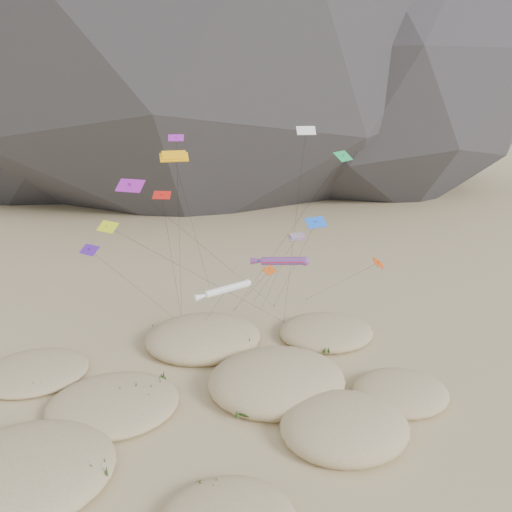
{
  "coord_description": "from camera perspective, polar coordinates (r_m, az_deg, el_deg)",
  "views": [
    {
      "loc": [
        -5.83,
        -39.98,
        31.57
      ],
      "look_at": [
        3.0,
        12.0,
        12.76
      ],
      "focal_mm": 35.0,
      "sensor_mm": 36.0,
      "label": 1
    }
  ],
  "objects": [
    {
      "name": "white_tube_kite",
      "position": [
        51.05,
        -3.58,
        -3.86
      ],
      "size": [
        6.07,
        15.22,
        11.88
      ],
      "color": "white",
      "rests_on": "ground"
    },
    {
      "name": "multi_parafoil",
      "position": [
        54.53,
        4.62,
        2.03
      ],
      "size": [
        3.01,
        17.94,
        15.78
      ],
      "color": "#FF561A",
      "rests_on": "ground"
    },
    {
      "name": "delta_kites",
      "position": [
        53.19,
        -2.26,
        5.58
      ],
      "size": [
        32.49,
        20.43,
        26.32
      ],
      "color": "#E6490C",
      "rests_on": "ground"
    },
    {
      "name": "orange_parafoil",
      "position": [
        53.94,
        -9.29,
        10.96
      ],
      "size": [
        6.26,
        16.31,
        24.45
      ],
      "color": "#F3A60C",
      "rests_on": "ground"
    },
    {
      "name": "ground",
      "position": [
        51.27,
        -1.11,
        -18.37
      ],
      "size": [
        500.0,
        500.0,
        0.0
      ],
      "primitive_type": "plane",
      "color": "#CCB789",
      "rests_on": "ground"
    },
    {
      "name": "dune_grass",
      "position": [
        52.57,
        -2.92,
        -16.15
      ],
      "size": [
        41.94,
        26.22,
        1.44
      ],
      "color": "black",
      "rests_on": "ground"
    },
    {
      "name": "rainbow_tube_kite",
      "position": [
        57.69,
        2.89,
        -0.59
      ],
      "size": [
        6.57,
        13.46,
        12.43
      ],
      "color": "#F71A4A",
      "rests_on": "ground"
    },
    {
      "name": "kite_stakes",
      "position": [
        70.85,
        -3.17,
        -6.72
      ],
      "size": [
        22.78,
        6.73,
        0.3
      ],
      "color": "#3F2D1E",
      "rests_on": "ground"
    },
    {
      "name": "dunes",
      "position": [
        54.06,
        -4.49,
        -15.17
      ],
      "size": [
        49.93,
        38.35,
        4.51
      ],
      "color": "#CCB789",
      "rests_on": "ground"
    }
  ]
}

